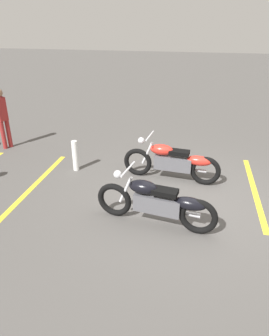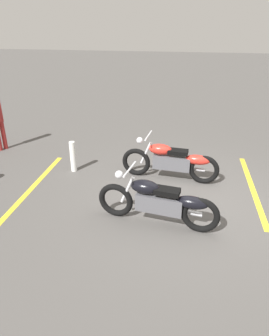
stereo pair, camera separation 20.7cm
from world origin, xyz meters
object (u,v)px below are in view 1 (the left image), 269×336
(bollard_post, at_px, (75,156))
(motorcycle_bright_foreground, at_px, (173,161))
(bystander_secondary, at_px, (3,116))
(motorcycle_dark_foreground, at_px, (158,202))

(bollard_post, bearing_deg, motorcycle_bright_foreground, 178.80)
(motorcycle_bright_foreground, relative_size, bystander_secondary, 1.33)
(motorcycle_bright_foreground, height_order, motorcycle_dark_foreground, same)
(motorcycle_bright_foreground, distance_m, bollard_post, 2.37)
(motorcycle_bright_foreground, xyz_separation_m, bystander_secondary, (4.82, -1.04, 0.48))
(motorcycle_bright_foreground, height_order, bollard_post, motorcycle_bright_foreground)
(bollard_post, bearing_deg, bystander_secondary, -21.93)
(motorcycle_bright_foreground, height_order, bystander_secondary, bystander_secondary)
(bystander_secondary, xyz_separation_m, bollard_post, (-2.45, 0.99, -0.56))
(bystander_secondary, bearing_deg, motorcycle_bright_foreground, 18.93)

